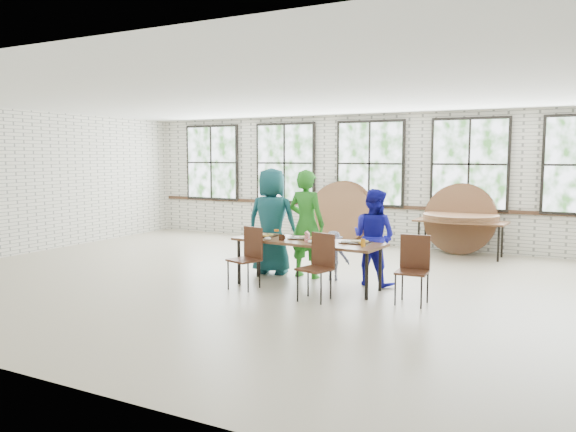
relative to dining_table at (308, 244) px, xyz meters
name	(u,v)px	position (x,y,z in m)	size (l,w,h in m)	color
room	(370,166)	(-0.59, 4.50, 1.14)	(12.00, 12.00, 12.00)	#B0A38C
dining_table	(308,244)	(0.00, 0.00, 0.00)	(2.46, 0.99, 0.74)	brown
chair_near_left	(249,252)	(-0.79, -0.46, -0.13)	(0.52, 0.52, 0.95)	#482618
chair_near_right	(319,261)	(0.46, -0.59, -0.13)	(0.51, 0.50, 0.95)	#482618
chair_spare	(414,263)	(1.71, -0.15, -0.13)	(0.45, 0.43, 0.95)	#482618
adult_teal	(272,221)	(-1.00, 0.65, 0.23)	(0.90, 0.59, 1.84)	#185D56
adult_green	(306,224)	(-0.34, 0.65, 0.22)	(0.66, 0.44, 1.82)	#278323
toddler	(333,256)	(0.16, 0.65, -0.28)	(0.53, 0.30, 0.82)	#131B3D
adult_blue	(374,237)	(0.85, 0.65, 0.08)	(0.75, 0.58, 1.53)	#1719A7
storage_table	(460,223)	(1.58, 3.91, 0.00)	(1.84, 0.86, 0.74)	brown
tabletop_clutter	(311,240)	(0.08, -0.04, 0.08)	(2.07, 0.63, 0.11)	black
round_tops_stacked	(461,217)	(1.58, 3.91, 0.12)	(1.50, 1.50, 0.13)	brown
round_tops_leaning	(397,216)	(0.15, 4.26, 0.05)	(4.24, 0.50, 1.48)	brown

